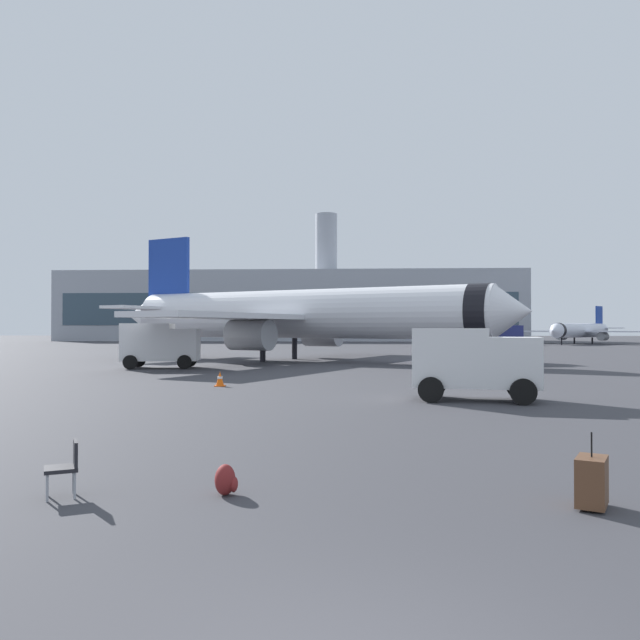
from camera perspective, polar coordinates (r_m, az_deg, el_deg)
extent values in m
cylinder|color=white|center=(49.15, -1.73, 0.56)|extent=(28.80, 16.12, 3.80)
cone|color=white|center=(43.44, 17.16, 0.76)|extent=(3.70, 4.29, 3.61)
cone|color=white|center=(59.18, -15.82, 0.37)|extent=(4.35, 4.45, 3.42)
cylinder|color=black|center=(43.91, 14.34, 0.73)|extent=(2.91, 4.10, 3.88)
cube|color=white|center=(56.67, 1.41, 0.09)|extent=(11.11, 16.53, 0.36)
cube|color=white|center=(42.97, -8.20, 0.35)|extent=(11.11, 16.53, 0.36)
cylinder|color=gray|center=(54.44, 0.24, -1.25)|extent=(3.83, 3.35, 2.20)
cylinder|color=gray|center=(45.01, -6.32, -1.36)|extent=(3.83, 3.35, 2.20)
cube|color=#193899|center=(57.25, -13.56, 4.01)|extent=(4.14, 2.19, 6.40)
cube|color=white|center=(59.84, -11.89, 0.93)|extent=(4.89, 6.54, 0.24)
cube|color=white|center=(55.09, -16.17, 1.08)|extent=(4.89, 6.54, 0.24)
cylinder|color=black|center=(44.45, 11.84, -2.90)|extent=(0.36, 0.36, 1.80)
cylinder|color=black|center=(52.25, -2.32, -2.58)|extent=(0.44, 0.44, 1.80)
cylinder|color=black|center=(48.17, -5.22, -2.74)|extent=(0.44, 0.44, 1.80)
cylinder|color=silver|center=(108.25, 22.53, -0.87)|extent=(13.42, 14.95, 2.26)
cone|color=silver|center=(99.35, 20.49, -0.90)|extent=(2.56, 2.49, 2.15)
cone|color=silver|center=(117.49, 24.30, -0.84)|extent=(2.78, 2.77, 2.03)
cylinder|color=black|center=(100.55, 20.79, -0.89)|extent=(2.29, 2.14, 2.31)
cube|color=silver|center=(107.15, 25.02, -0.95)|extent=(9.06, 8.40, 0.21)
cube|color=silver|center=(110.63, 20.35, -0.97)|extent=(9.06, 8.40, 0.21)
cylinder|color=gray|center=(107.66, 24.27, -1.37)|extent=(2.24, 2.30, 1.31)
cylinder|color=gray|center=(110.05, 21.06, -1.37)|extent=(2.24, 2.30, 1.31)
cube|color=#193899|center=(115.77, 23.99, 0.21)|extent=(1.88, 2.12, 3.81)
cube|color=silver|center=(115.39, 24.93, -0.67)|extent=(3.71, 3.51, 0.14)
cube|color=silver|center=(116.70, 23.16, -0.67)|extent=(3.71, 3.51, 0.14)
cylinder|color=black|center=(101.66, 21.06, -1.83)|extent=(0.21, 0.21, 1.07)
cylinder|color=black|center=(108.86, 23.47, -1.74)|extent=(0.26, 0.26, 1.07)
cylinder|color=black|center=(109.90, 22.07, -1.74)|extent=(0.26, 0.26, 1.07)
cube|color=white|center=(41.64, -12.12, -2.20)|extent=(1.92, 2.38, 2.04)
cube|color=#1E232D|center=(41.53, -11.14, -1.55)|extent=(0.31, 1.98, 0.84)
cube|color=white|center=(42.06, -15.35, -1.93)|extent=(3.35, 2.54, 2.40)
cylinder|color=black|center=(42.80, -11.73, -3.59)|extent=(0.92, 0.32, 0.90)
cylinder|color=black|center=(40.53, -12.20, -3.75)|extent=(0.92, 0.32, 0.90)
cylinder|color=black|center=(43.41, -16.14, -3.54)|extent=(0.92, 0.32, 0.90)
cylinder|color=black|center=(41.17, -16.84, -3.69)|extent=(0.92, 0.32, 0.90)
cube|color=navy|center=(49.54, 16.48, -1.80)|extent=(2.15, 2.70, 2.29)
cube|color=#1E232D|center=(49.84, 17.22, -1.17)|extent=(0.54, 2.13, 0.95)
cube|color=navy|center=(48.31, 13.28, -1.60)|extent=(4.73, 3.27, 2.70)
cylinder|color=black|center=(50.68, 15.81, -3.13)|extent=(0.93, 0.41, 0.90)
cylinder|color=black|center=(48.43, 17.07, -3.24)|extent=(0.93, 0.41, 0.90)
cylinder|color=black|center=(49.05, 11.36, -3.22)|extent=(0.93, 0.41, 0.90)
cylinder|color=black|center=(46.72, 12.44, -3.34)|extent=(0.93, 0.41, 0.90)
cube|color=white|center=(23.35, 17.21, -3.69)|extent=(2.09, 2.28, 1.78)
cube|color=#1E232D|center=(23.39, 19.04, -2.65)|extent=(0.40, 1.79, 0.74)
cube|color=white|center=(23.30, 11.79, -3.32)|extent=(2.96, 2.44, 2.10)
cylinder|color=black|center=(24.47, 17.57, -5.75)|extent=(0.92, 0.38, 0.90)
cylinder|color=black|center=(22.39, 17.97, -6.22)|extent=(0.92, 0.38, 0.90)
cylinder|color=black|center=(24.44, 10.31, -5.78)|extent=(0.92, 0.38, 0.90)
cylinder|color=black|center=(22.36, 10.02, -6.25)|extent=(0.92, 0.38, 0.90)
cube|color=#F2590C|center=(28.54, -9.06, -5.91)|extent=(0.44, 0.44, 0.04)
cone|color=#F2590C|center=(28.51, -9.06, -5.24)|extent=(0.36, 0.36, 0.63)
cylinder|color=white|center=(28.51, -9.06, -5.18)|extent=(0.23, 0.23, 0.10)
cube|color=#F2590C|center=(45.79, 13.47, -3.93)|extent=(0.44, 0.44, 0.04)
cone|color=#F2590C|center=(45.78, 13.47, -3.54)|extent=(0.36, 0.36, 0.59)
cylinder|color=white|center=(45.78, 13.47, -3.50)|extent=(0.23, 0.23, 0.10)
cube|color=brown|center=(10.19, 23.43, -13.27)|extent=(0.64, 0.75, 0.70)
cylinder|color=black|center=(10.09, 23.41, -10.33)|extent=(0.02, 0.02, 0.36)
cylinder|color=black|center=(10.49, 23.57, -14.87)|extent=(0.09, 0.06, 0.08)
cylinder|color=black|center=(10.06, 23.30, -15.50)|extent=(0.09, 0.06, 0.08)
ellipsoid|color=maroon|center=(10.23, -8.61, -14.13)|extent=(0.32, 0.40, 0.48)
ellipsoid|color=maroon|center=(10.22, -7.81, -14.56)|extent=(0.12, 0.28, 0.24)
cube|color=black|center=(10.72, -22.45, -12.37)|extent=(0.65, 0.65, 0.06)
cube|color=black|center=(10.68, -21.30, -11.21)|extent=(0.26, 0.45, 0.40)
cylinder|color=#999EA5|center=(10.58, -23.50, -13.74)|extent=(0.04, 0.04, 0.44)
cylinder|color=#999EA5|center=(10.95, -23.51, -13.29)|extent=(0.04, 0.04, 0.44)
cylinder|color=#999EA5|center=(10.59, -21.36, -13.74)|extent=(0.04, 0.04, 0.44)
cylinder|color=#999EA5|center=(10.96, -21.45, -13.29)|extent=(0.04, 0.04, 0.44)
cube|color=#9EA3AD|center=(128.35, -2.66, 1.21)|extent=(91.81, 17.33, 13.81)
cube|color=#334756|center=(119.67, -3.08, 1.02)|extent=(87.22, 0.10, 6.21)
cylinder|color=#9EA3AD|center=(128.91, 0.57, 6.96)|extent=(4.40, 4.40, 12.00)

